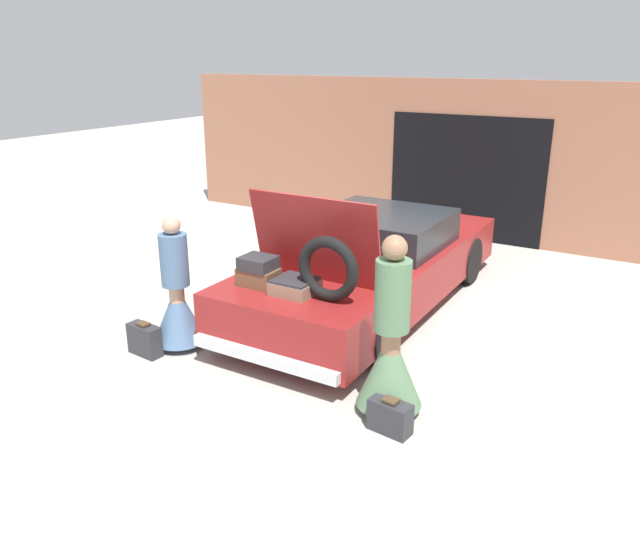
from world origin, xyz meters
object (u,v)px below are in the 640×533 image
person_left (177,302)px  person_right (390,352)px  car (371,265)px  suitcase_beside_left_person (145,340)px  suitcase_beside_right_person (390,417)px

person_left → person_right: 2.65m
car → person_right: (1.33, -2.29, 0.05)m
person_left → person_right: size_ratio=0.89×
person_right → suitcase_beside_left_person: (-2.84, -0.32, -0.44)m
suitcase_beside_left_person → suitcase_beside_right_person: size_ratio=1.04×
suitcase_beside_left_person → person_right: bearing=6.4°
car → suitcase_beside_right_person: car is taller
suitcase_beside_right_person → suitcase_beside_left_person: bearing=-179.7°
car → person_left: car is taller
person_left → person_right: (2.65, -0.05, 0.07)m
person_right → car: bearing=42.2°
car → person_left: (-1.33, -2.25, -0.02)m
person_left → car: bearing=140.1°
person_right → suitcase_beside_right_person: 0.58m
person_right → suitcase_beside_right_person: (0.15, -0.30, -0.47)m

